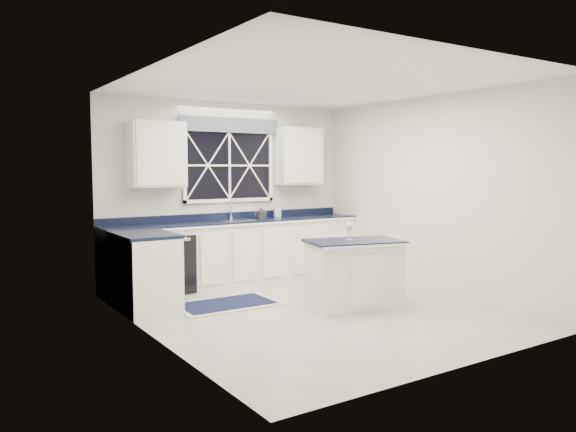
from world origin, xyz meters
TOP-DOWN VIEW (x-y plane):
  - ground at (0.00, 0.00)m, footprint 4.50×4.50m
  - back_wall at (0.00, 2.25)m, footprint 4.00×0.10m
  - base_cabinets at (-0.33, 1.78)m, footprint 3.99×1.60m
  - countertop at (0.00, 1.95)m, footprint 3.98×0.64m
  - dishwasher at (-1.10, 1.95)m, footprint 0.60×0.58m
  - window at (0.00, 2.20)m, footprint 1.65×0.09m
  - upper_cabinets at (0.00, 2.08)m, footprint 3.10×0.34m
  - faucet at (0.00, 2.14)m, footprint 0.05×0.20m
  - island at (0.48, -0.14)m, footprint 1.25×0.93m
  - rug at (-0.76, 0.84)m, footprint 1.30×0.80m
  - kettle at (0.40, 1.95)m, footprint 0.24×0.17m
  - wine_glass at (0.45, -0.09)m, footprint 0.10×0.10m
  - soap_bottle at (0.78, 2.09)m, footprint 0.12×0.12m

SIDE VIEW (x-z plane):
  - ground at x=0.00m, z-range 0.00..0.00m
  - rug at x=-0.76m, z-range 0.00..0.02m
  - dishwasher at x=-1.10m, z-range 0.00..0.82m
  - island at x=0.48m, z-range 0.00..0.84m
  - base_cabinets at x=-0.33m, z-range 0.00..0.90m
  - countertop at x=0.00m, z-range 0.90..0.94m
  - wine_glass at x=0.45m, z-range 0.88..1.12m
  - kettle at x=0.40m, z-range 0.93..1.11m
  - soap_bottle at x=0.78m, z-range 0.94..1.15m
  - faucet at x=0.00m, z-range 0.95..1.25m
  - back_wall at x=0.00m, z-range 0.00..2.70m
  - window at x=0.00m, z-range 1.20..2.46m
  - upper_cabinets at x=0.00m, z-range 1.45..2.35m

